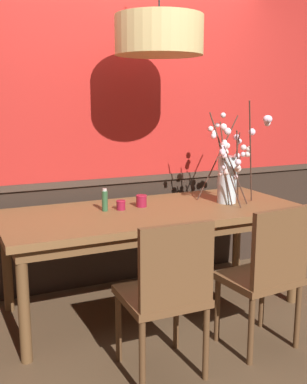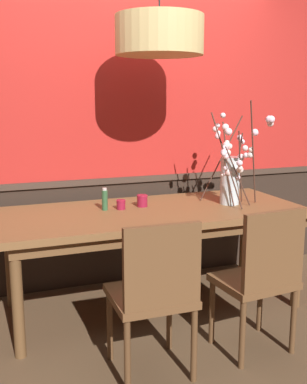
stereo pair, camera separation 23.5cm
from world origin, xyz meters
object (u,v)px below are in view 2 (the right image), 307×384
object	(u,v)px
dining_table	(153,220)
chair_far_side_left	(90,218)
pendant_lamp	(159,36)
chair_near_side_left	(155,291)
vase_with_blossoms	(232,173)
chair_near_side_right	(261,274)
condiment_bottle	(105,200)
candle_holder_nearer_edge	(121,204)
candle_holder_nearer_center	(142,201)

from	to	relation	value
dining_table	chair_far_side_left	world-z (taller)	chair_far_side_left
chair_far_side_left	pendant_lamp	world-z (taller)	pendant_lamp
chair_near_side_left	chair_far_side_left	bearing A→B (deg)	89.16
vase_with_blossoms	chair_near_side_left	bearing A→B (deg)	-138.96
chair_near_side_left	vase_with_blossoms	world-z (taller)	vase_with_blossoms
chair_near_side_right	pendant_lamp	world-z (taller)	pendant_lamp
chair_near_side_left	chair_near_side_right	size ratio (longest dim) A/B	1.00
condiment_bottle	chair_near_side_left	bearing A→B (deg)	-88.50
chair_near_side_right	candle_holder_nearer_edge	xyz separation A→B (m)	(-0.60, 0.93, 0.27)
dining_table	chair_near_side_left	distance (m)	0.93
chair_near_side_left	chair_near_side_right	distance (m)	0.69
chair_far_side_left	candle_holder_nearer_edge	distance (m)	0.83
chair_far_side_left	chair_near_side_right	xyz separation A→B (m)	(0.66, -1.70, 0.01)
chair_near_side_left	pendant_lamp	distance (m)	1.73
chair_near_side_left	chair_near_side_right	world-z (taller)	chair_near_side_right
chair_near_side_left	candle_holder_nearer_edge	size ratio (longest dim) A/B	13.17
dining_table	vase_with_blossoms	size ratio (longest dim) A/B	2.81
condiment_bottle	dining_table	bearing A→B (deg)	-16.11
candle_holder_nearer_center	condiment_bottle	size ratio (longest dim) A/B	0.54
chair_far_side_left	chair_near_side_left	bearing A→B (deg)	-90.84
condiment_bottle	candle_holder_nearer_edge	bearing A→B (deg)	-8.08
vase_with_blossoms	candle_holder_nearer_center	size ratio (longest dim) A/B	8.82
candle_holder_nearer_center	condiment_bottle	bearing A→B (deg)	-177.59
chair_near_side_right	candle_holder_nearer_center	world-z (taller)	chair_near_side_right
condiment_bottle	pendant_lamp	xyz separation A→B (m)	(0.38, -0.09, 1.14)
chair_near_side_left	candle_holder_nearer_center	bearing A→B (deg)	74.70
candle_holder_nearer_edge	pendant_lamp	bearing A→B (deg)	-15.80
chair_near_side_left	pendant_lamp	size ratio (longest dim) A/B	1.12
chair_far_side_left	pendant_lamp	bearing A→B (deg)	-68.57
dining_table	candle_holder_nearer_center	xyz separation A→B (m)	(-0.05, 0.11, 0.13)
chair_near_side_right	candle_holder_nearer_center	size ratio (longest dim) A/B	10.45
chair_near_side_right	candle_holder_nearer_edge	world-z (taller)	chair_near_side_right
chair_far_side_left	pendant_lamp	size ratio (longest dim) A/B	1.09
candle_holder_nearer_center	condiment_bottle	world-z (taller)	condiment_bottle
vase_with_blossoms	dining_table	bearing A→B (deg)	174.96
chair_near_side_right	vase_with_blossoms	world-z (taller)	vase_with_blossoms
chair_near_side_left	chair_far_side_left	xyz separation A→B (m)	(0.03, 1.71, -0.01)
chair_near_side_left	pendant_lamp	bearing A→B (deg)	67.49
chair_near_side_left	candle_holder_nearer_center	size ratio (longest dim) A/B	10.41
candle_holder_nearer_center	candle_holder_nearer_edge	world-z (taller)	candle_holder_nearer_center
vase_with_blossoms	candle_holder_nearer_center	world-z (taller)	vase_with_blossoms
chair_near_side_left	chair_near_side_right	bearing A→B (deg)	0.84
dining_table	candle_holder_nearer_edge	distance (m)	0.26
dining_table	chair_near_side_right	distance (m)	0.94
chair_near_side_left	chair_near_side_right	xyz separation A→B (m)	(0.69, 0.01, 0.00)
chair_far_side_left	chair_near_side_right	size ratio (longest dim) A/B	0.97
chair_near_side_left	candle_holder_nearer_edge	bearing A→B (deg)	84.47
chair_far_side_left	candle_holder_nearer_center	distance (m)	0.84
chair_near_side_left	candle_holder_nearer_center	xyz separation A→B (m)	(0.27, 0.97, 0.28)
candle_holder_nearer_center	vase_with_blossoms	bearing A→B (deg)	-13.96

